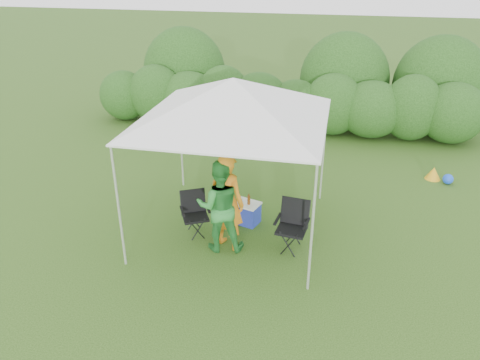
% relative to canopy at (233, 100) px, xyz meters
% --- Properties ---
extents(ground, '(70.00, 70.00, 0.00)m').
position_rel_canopy_xyz_m(ground, '(0.00, -0.50, -2.46)').
color(ground, '#365A1C').
extents(hedge, '(10.98, 1.53, 1.80)m').
position_rel_canopy_xyz_m(hedge, '(0.13, 5.50, -1.64)').
color(hedge, '#26531A').
rests_on(hedge, ground).
extents(canopy, '(3.10, 3.10, 2.83)m').
position_rel_canopy_xyz_m(canopy, '(0.00, 0.00, 0.00)').
color(canopy, silver).
rests_on(canopy, ground).
extents(chair_right, '(0.60, 0.55, 0.88)m').
position_rel_canopy_xyz_m(chair_right, '(1.13, -0.41, -1.96)').
color(chair_right, black).
rests_on(chair_right, ground).
extents(chair_left, '(0.62, 0.61, 0.81)m').
position_rel_canopy_xyz_m(chair_left, '(-0.67, -0.30, -2.00)').
color(chair_left, black).
rests_on(chair_left, ground).
extents(man, '(0.75, 0.64, 1.74)m').
position_rel_canopy_xyz_m(man, '(0.03, -0.60, -1.59)').
color(man, orange).
rests_on(man, ground).
extents(woman, '(0.92, 0.78, 1.66)m').
position_rel_canopy_xyz_m(woman, '(-0.08, -0.69, -1.63)').
color(woman, '#2B8635').
rests_on(woman, ground).
extents(cooler, '(0.59, 0.50, 0.42)m').
position_rel_canopy_xyz_m(cooler, '(0.18, 0.23, -2.25)').
color(cooler, '#2332A0').
rests_on(cooler, ground).
extents(bottle, '(0.06, 0.06, 0.21)m').
position_rel_canopy_xyz_m(bottle, '(0.24, 0.19, -1.93)').
color(bottle, '#592D0C').
rests_on(bottle, cooler).
extents(lawn_toy, '(0.57, 0.48, 0.29)m').
position_rel_canopy_xyz_m(lawn_toy, '(4.03, 2.95, -2.33)').
color(lawn_toy, gold).
rests_on(lawn_toy, ground).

